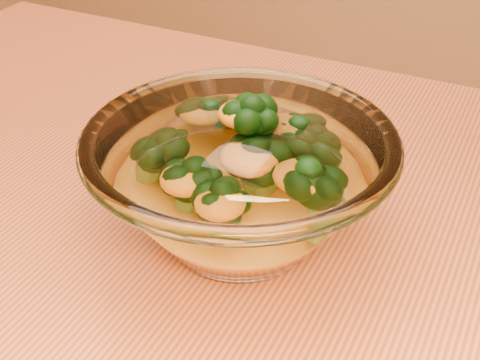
% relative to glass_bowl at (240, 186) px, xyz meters
% --- Properties ---
extents(glass_bowl, '(0.23, 0.23, 0.10)m').
position_rel_glass_bowl_xyz_m(glass_bowl, '(0.00, 0.00, 0.00)').
color(glass_bowl, white).
rests_on(glass_bowl, table).
extents(cheese_sauce, '(0.13, 0.13, 0.04)m').
position_rel_glass_bowl_xyz_m(cheese_sauce, '(0.00, 0.00, -0.02)').
color(cheese_sauce, '#F2A514').
rests_on(cheese_sauce, glass_bowl).
extents(broccoli_heap, '(0.16, 0.14, 0.08)m').
position_rel_glass_bowl_xyz_m(broccoli_heap, '(-0.00, 0.01, 0.02)').
color(broccoli_heap, black).
rests_on(broccoli_heap, cheese_sauce).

